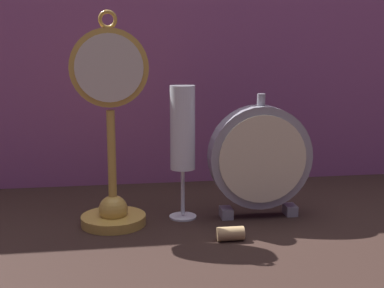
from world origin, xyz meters
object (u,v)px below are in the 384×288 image
at_px(mantel_clock_silver, 260,158).
at_px(wine_cork, 230,234).
at_px(champagne_flute, 183,136).
at_px(pocket_watch_on_stand, 111,141).

bearing_deg(mantel_clock_silver, wine_cork, -125.13).
height_order(mantel_clock_silver, champagne_flute, champagne_flute).
relative_size(mantel_clock_silver, champagne_flute, 0.94).
xyz_separation_m(pocket_watch_on_stand, champagne_flute, (0.12, 0.02, 0.00)).
bearing_deg(wine_cork, mantel_clock_silver, 54.87).
height_order(pocket_watch_on_stand, wine_cork, pocket_watch_on_stand).
height_order(pocket_watch_on_stand, champagne_flute, pocket_watch_on_stand).
bearing_deg(champagne_flute, mantel_clock_silver, -5.88).
height_order(mantel_clock_silver, wine_cork, mantel_clock_silver).
bearing_deg(mantel_clock_silver, champagne_flute, 174.12).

